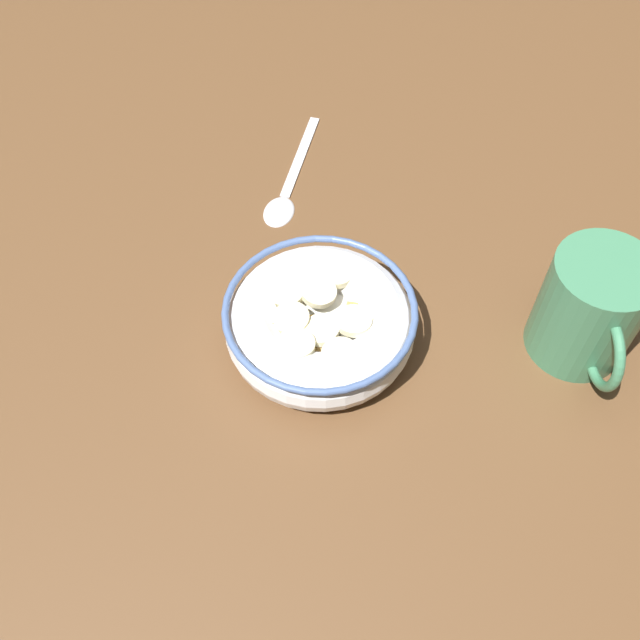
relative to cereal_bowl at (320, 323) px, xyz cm
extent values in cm
cube|color=brown|center=(-0.02, 0.00, -3.61)|extent=(120.86, 120.86, 2.00)
cylinder|color=white|center=(-0.02, 0.00, -2.31)|extent=(8.66, 8.66, 0.60)
torus|color=white|center=(-0.02, 0.00, -0.24)|extent=(15.75, 15.75, 4.76)
torus|color=#4C6699|center=(-0.02, 0.00, 1.84)|extent=(15.88, 15.88, 0.60)
cylinder|color=white|center=(-0.02, 0.00, 0.09)|extent=(12.90, 12.90, 0.40)
cube|color=tan|center=(5.09, 2.26, 0.80)|extent=(2.00, 2.04, 0.83)
cube|color=#B78947|center=(0.53, -1.23, 0.54)|extent=(1.71, 1.64, 0.87)
cube|color=#AD7F42|center=(-1.70, 4.38, 0.83)|extent=(2.03, 2.04, 0.75)
cube|color=tan|center=(2.48, -0.42, 0.58)|extent=(1.61, 1.55, 0.85)
cube|color=tan|center=(3.23, -2.47, 0.66)|extent=(1.75, 1.70, 0.81)
cube|color=tan|center=(3.04, 3.38, 0.77)|extent=(1.87, 1.90, 0.77)
cube|color=#AD7F42|center=(-0.54, 2.86, 0.54)|extent=(1.88, 1.87, 0.73)
cube|color=tan|center=(-1.11, -3.83, 0.59)|extent=(1.79, 1.81, 0.72)
cube|color=tan|center=(-3.36, 3.82, 0.74)|extent=(2.17, 2.18, 0.77)
cube|color=#AD7F42|center=(-2.79, -2.47, 0.66)|extent=(1.74, 1.68, 0.84)
cube|color=tan|center=(1.66, -5.16, 0.81)|extent=(1.71, 1.76, 0.84)
cylinder|color=beige|center=(3.22, -2.02, 1.81)|extent=(3.40, 3.39, 0.91)
cylinder|color=beige|center=(-4.03, 1.61, 1.41)|extent=(3.63, 3.63, 0.69)
cylinder|color=beige|center=(-2.18, -2.63, 1.39)|extent=(3.11, 3.15, 0.97)
cylinder|color=#F9EFC6|center=(-1.90, 0.47, 1.70)|extent=(4.19, 4.21, 1.04)
cylinder|color=#F9EFC6|center=(1.22, 2.63, 1.81)|extent=(4.02, 3.99, 0.84)
cylinder|color=beige|center=(0.53, -2.33, 1.53)|extent=(4.21, 4.20, 1.01)
cylinder|color=beige|center=(4.27, 1.33, 1.72)|extent=(3.12, 3.15, 0.86)
cylinder|color=#F4EABC|center=(-0.46, 4.84, 1.81)|extent=(4.08, 4.08, 0.91)
cylinder|color=#F9EFC6|center=(1.69, 0.07, 1.38)|extent=(3.25, 3.28, 1.03)
cylinder|color=#F9EFC6|center=(0.46, -4.86, 1.36)|extent=(3.07, 3.07, 0.73)
ellipsoid|color=silver|center=(-15.30, -3.19, -2.21)|extent=(4.84, 4.06, 0.80)
cube|color=silver|center=(-23.19, -0.77, -2.43)|extent=(12.11, 4.58, 0.36)
cylinder|color=#3F7F59|center=(1.37, 21.43, 2.35)|extent=(8.11, 8.11, 9.92)
torus|color=#3F7F59|center=(5.43, 21.43, 2.35)|extent=(6.36, 0.80, 6.36)
camera|label=1|loc=(33.77, -1.84, 47.96)|focal=39.95mm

